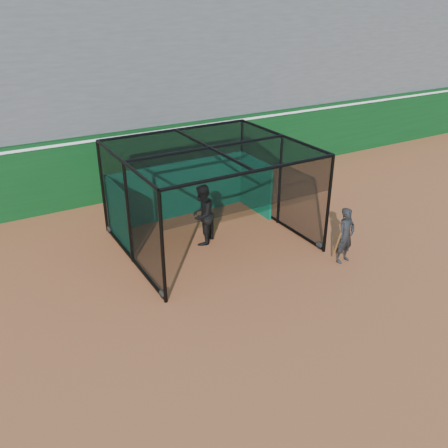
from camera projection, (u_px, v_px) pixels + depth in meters
ground at (262, 308)px, 11.47m from camera, size 120.00×120.00×0.00m
outfield_wall at (133, 162)px, 17.53m from camera, size 50.00×0.50×2.50m
grandstand at (94, 60)px, 19.08m from camera, size 50.00×7.85×8.95m
batting_cage at (210, 196)px, 14.01m from camera, size 5.17×4.68×2.95m
batter at (202, 215)px, 14.11m from camera, size 1.15×1.12×1.87m
on_deck_player at (346, 236)px, 13.15m from camera, size 0.64×0.46×1.63m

